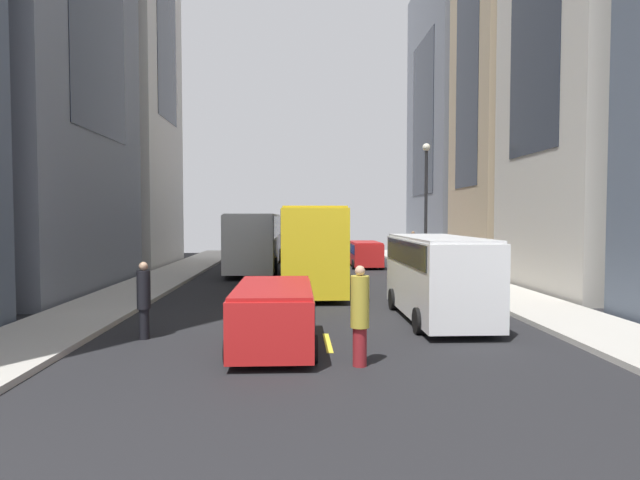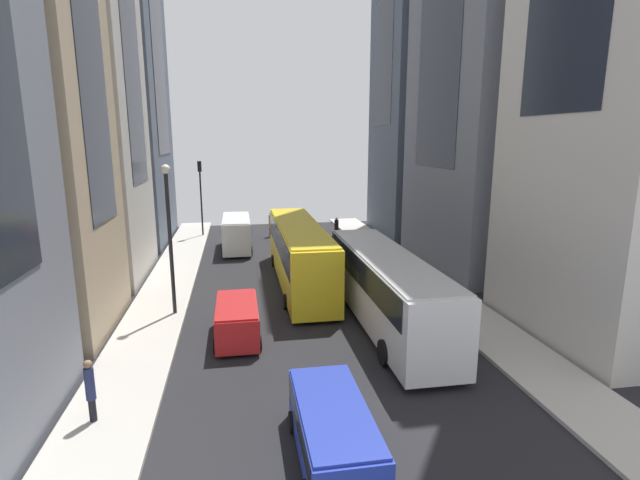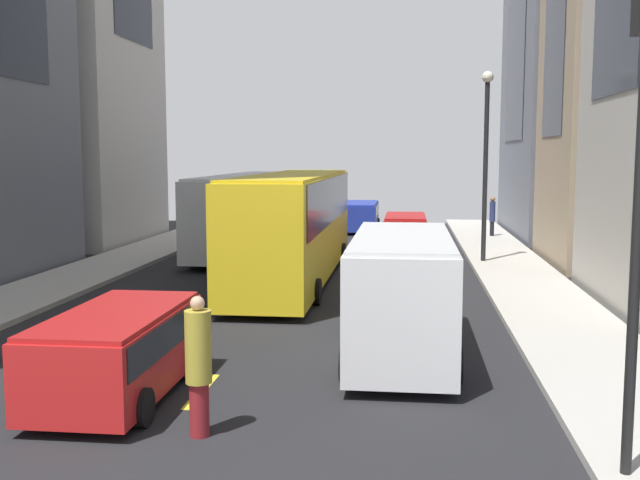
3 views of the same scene
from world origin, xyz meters
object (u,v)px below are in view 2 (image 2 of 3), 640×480
at_px(city_bus_white, 386,283).
at_px(pedestrian_waiting_curb, 271,224).
at_px(streetcar_yellow, 299,249).
at_px(car_red_1, 295,229).
at_px(traffic_light_near_corner, 200,185).
at_px(pedestrian_walking_far, 90,388).
at_px(delivery_van_white, 236,231).
at_px(car_blue_0, 333,429).
at_px(car_red_2, 237,318).
at_px(pedestrian_crossing_near, 336,228).

xyz_separation_m(city_bus_white, pedestrian_waiting_curb, (3.77, -21.19, -0.88)).
relative_size(streetcar_yellow, car_red_1, 3.26).
bearing_deg(streetcar_yellow, traffic_light_near_corner, -66.50).
height_order(city_bus_white, pedestrian_walking_far, city_bus_white).
xyz_separation_m(streetcar_yellow, delivery_van_white, (3.66, -9.32, -0.61)).
bearing_deg(pedestrian_walking_far, car_blue_0, 87.83).
height_order(pedestrian_walking_far, traffic_light_near_corner, traffic_light_near_corner).
bearing_deg(pedestrian_waiting_curb, traffic_light_near_corner, -72.49).
distance_m(city_bus_white, delivery_van_white, 17.70).
bearing_deg(car_red_2, traffic_light_near_corner, -82.69).
relative_size(city_bus_white, streetcar_yellow, 0.94).
relative_size(streetcar_yellow, delivery_van_white, 2.24).
distance_m(delivery_van_white, pedestrian_crossing_near, 8.58).
xyz_separation_m(pedestrian_waiting_curb, pedestrian_crossing_near, (-5.31, 2.72, -0.06)).
bearing_deg(city_bus_white, car_red_2, 4.44).
relative_size(delivery_van_white, pedestrian_waiting_curb, 2.80).
relative_size(pedestrian_walking_far, pedestrian_waiting_curb, 0.92).
bearing_deg(pedestrian_walking_far, delivery_van_white, -170.75).
height_order(car_red_1, pedestrian_waiting_curb, pedestrian_waiting_curb).
xyz_separation_m(car_blue_0, pedestrian_walking_far, (6.83, -2.81, 0.29)).
bearing_deg(pedestrian_walking_far, car_red_2, 162.90).
xyz_separation_m(streetcar_yellow, pedestrian_walking_far, (8.01, 13.24, -0.89)).
xyz_separation_m(delivery_van_white, car_blue_0, (-2.48, 25.37, -0.57)).
bearing_deg(pedestrian_crossing_near, city_bus_white, 96.11).
bearing_deg(car_blue_0, traffic_light_near_corner, -80.16).
xyz_separation_m(delivery_van_white, car_red_2, (0.02, 16.87, -0.56)).
bearing_deg(traffic_light_near_corner, city_bus_white, 113.61).
height_order(streetcar_yellow, pedestrian_crossing_near, streetcar_yellow).
relative_size(car_red_1, traffic_light_near_corner, 0.64).
bearing_deg(traffic_light_near_corner, car_red_1, 161.94).
relative_size(delivery_van_white, car_red_2, 1.49).
relative_size(streetcar_yellow, car_red_2, 3.35).
bearing_deg(delivery_van_white, streetcar_yellow, 111.42).
bearing_deg(streetcar_yellow, car_red_2, 64.03).
distance_m(delivery_van_white, traffic_light_near_corner, 7.21).
bearing_deg(traffic_light_near_corner, car_blue_0, 99.84).
xyz_separation_m(streetcar_yellow, traffic_light_near_corner, (6.59, -15.16, 2.45)).
distance_m(pedestrian_crossing_near, traffic_light_near_corner, 12.34).
bearing_deg(streetcar_yellow, pedestrian_walking_far, 58.83).
bearing_deg(car_red_1, pedestrian_crossing_near, 161.23).
relative_size(pedestrian_crossing_near, traffic_light_near_corner, 0.31).
bearing_deg(car_red_1, pedestrian_waiting_curb, -39.39).
bearing_deg(pedestrian_crossing_near, car_blue_0, 88.92).
bearing_deg(pedestrian_walking_far, pedestrian_waiting_curb, -174.83).
bearing_deg(pedestrian_waiting_curb, pedestrian_crossing_near, 89.94).
distance_m(car_red_1, car_red_2, 20.75).
height_order(car_blue_0, pedestrian_waiting_curb, pedestrian_waiting_curb).
distance_m(car_blue_0, traffic_light_near_corner, 31.88).
relative_size(delivery_van_white, car_red_1, 1.45).
relative_size(streetcar_yellow, car_blue_0, 2.86).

